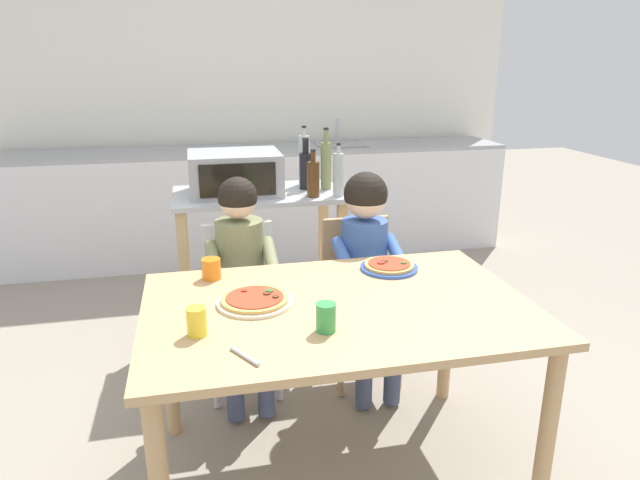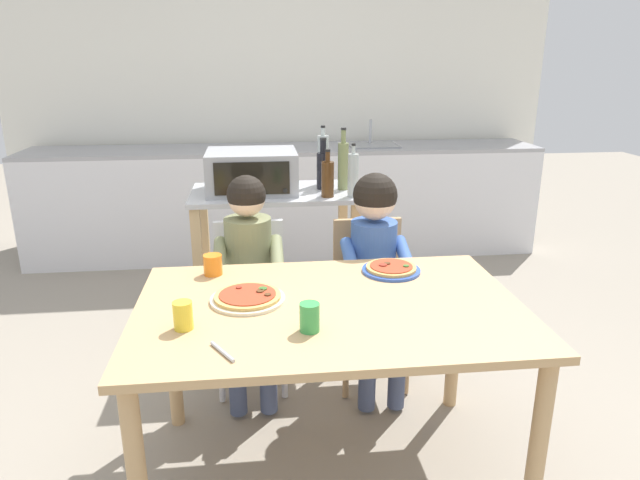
# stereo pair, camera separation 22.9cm
# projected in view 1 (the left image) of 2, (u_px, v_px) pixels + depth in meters

# --- Properties ---
(ground_plane) EXTENTS (12.36, 12.36, 0.00)m
(ground_plane) POSITION_uv_depth(u_px,v_px,m) (286.00, 332.00, 3.44)
(ground_plane) COLOR gray
(back_wall_tiled) EXTENTS (4.59, 0.12, 2.70)m
(back_wall_tiled) POSITION_uv_depth(u_px,v_px,m) (246.00, 87.00, 4.80)
(back_wall_tiled) COLOR white
(back_wall_tiled) RESTS_ON ground
(kitchen_counter) EXTENTS (4.13, 0.60, 1.09)m
(kitchen_counter) POSITION_uv_depth(u_px,v_px,m) (256.00, 202.00, 4.70)
(kitchen_counter) COLOR silver
(kitchen_counter) RESTS_ON ground
(kitchen_island_cart) EXTENTS (0.91, 0.52, 0.89)m
(kitchen_island_cart) POSITION_uv_depth(u_px,v_px,m) (260.00, 246.00, 3.17)
(kitchen_island_cart) COLOR #B7BABF
(kitchen_island_cart) RESTS_ON ground
(toaster_oven) EXTENTS (0.48, 0.39, 0.22)m
(toaster_oven) POSITION_uv_depth(u_px,v_px,m) (235.00, 173.00, 3.02)
(toaster_oven) COLOR #999BA0
(toaster_oven) RESTS_ON kitchen_island_cart
(bottle_dark_olive_oil) EXTENTS (0.07, 0.07, 0.28)m
(bottle_dark_olive_oil) POSITION_uv_depth(u_px,v_px,m) (306.00, 169.00, 3.12)
(bottle_dark_olive_oil) COLOR black
(bottle_dark_olive_oil) RESTS_ON kitchen_island_cart
(bottle_brown_beer) EXTENTS (0.06, 0.06, 0.28)m
(bottle_brown_beer) POSITION_uv_depth(u_px,v_px,m) (338.00, 174.00, 2.96)
(bottle_brown_beer) COLOR #ADB7B2
(bottle_brown_beer) RESTS_ON kitchen_island_cart
(bottle_tall_green_wine) EXTENTS (0.07, 0.07, 0.25)m
(bottle_tall_green_wine) POSITION_uv_depth(u_px,v_px,m) (313.00, 178.00, 2.94)
(bottle_tall_green_wine) COLOR #4C2D14
(bottle_tall_green_wine) RESTS_ON kitchen_island_cart
(bottle_slim_sauce) EXTENTS (0.06, 0.06, 0.33)m
(bottle_slim_sauce) POSITION_uv_depth(u_px,v_px,m) (304.00, 160.00, 3.21)
(bottle_slim_sauce) COLOR #ADB7B2
(bottle_slim_sauce) RESTS_ON kitchen_island_cart
(bottle_clear_vinegar) EXTENTS (0.06, 0.06, 0.34)m
(bottle_clear_vinegar) POSITION_uv_depth(u_px,v_px,m) (326.00, 164.00, 3.10)
(bottle_clear_vinegar) COLOR olive
(bottle_clear_vinegar) RESTS_ON kitchen_island_cart
(dining_table) EXTENTS (1.40, 0.92, 0.73)m
(dining_table) POSITION_uv_depth(u_px,v_px,m) (338.00, 327.00, 2.09)
(dining_table) COLOR tan
(dining_table) RESTS_ON ground
(dining_chair_left) EXTENTS (0.36, 0.36, 0.81)m
(dining_chair_left) POSITION_uv_depth(u_px,v_px,m) (241.00, 295.00, 2.78)
(dining_chair_left) COLOR silver
(dining_chair_left) RESTS_ON ground
(dining_chair_right) EXTENTS (0.36, 0.36, 0.81)m
(dining_chair_right) POSITION_uv_depth(u_px,v_px,m) (360.00, 287.00, 2.87)
(dining_chair_right) COLOR tan
(dining_chair_right) RESTS_ON ground
(child_in_olive_shirt) EXTENTS (0.32, 0.42, 1.06)m
(child_in_olive_shirt) POSITION_uv_depth(u_px,v_px,m) (242.00, 267.00, 2.61)
(child_in_olive_shirt) COLOR #424C6B
(child_in_olive_shirt) RESTS_ON ground
(child_in_blue_striped_shirt) EXTENTS (0.32, 0.42, 1.06)m
(child_in_blue_striped_shirt) POSITION_uv_depth(u_px,v_px,m) (367.00, 253.00, 2.70)
(child_in_blue_striped_shirt) COLOR #424C6B
(child_in_blue_striped_shirt) RESTS_ON ground
(pizza_plate_cream) EXTENTS (0.28, 0.28, 0.03)m
(pizza_plate_cream) POSITION_uv_depth(u_px,v_px,m) (255.00, 300.00, 2.06)
(pizza_plate_cream) COLOR beige
(pizza_plate_cream) RESTS_ON dining_table
(pizza_plate_blue_rimmed) EXTENTS (0.24, 0.24, 0.03)m
(pizza_plate_blue_rimmed) POSITION_uv_depth(u_px,v_px,m) (389.00, 266.00, 2.40)
(pizza_plate_blue_rimmed) COLOR #3356B7
(pizza_plate_blue_rimmed) RESTS_ON dining_table
(drinking_cup_orange) EXTENTS (0.08, 0.08, 0.08)m
(drinking_cup_orange) POSITION_uv_depth(u_px,v_px,m) (211.00, 269.00, 2.29)
(drinking_cup_orange) COLOR orange
(drinking_cup_orange) RESTS_ON dining_table
(drinking_cup_green) EXTENTS (0.07, 0.07, 0.10)m
(drinking_cup_green) POSITION_uv_depth(u_px,v_px,m) (326.00, 317.00, 1.85)
(drinking_cup_green) COLOR green
(drinking_cup_green) RESTS_ON dining_table
(drinking_cup_yellow) EXTENTS (0.06, 0.06, 0.10)m
(drinking_cup_yellow) POSITION_uv_depth(u_px,v_px,m) (197.00, 321.00, 1.82)
(drinking_cup_yellow) COLOR yellow
(drinking_cup_yellow) RESTS_ON dining_table
(serving_spoon) EXTENTS (0.08, 0.13, 0.01)m
(serving_spoon) POSITION_uv_depth(u_px,v_px,m) (244.00, 356.00, 1.69)
(serving_spoon) COLOR #B7BABF
(serving_spoon) RESTS_ON dining_table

